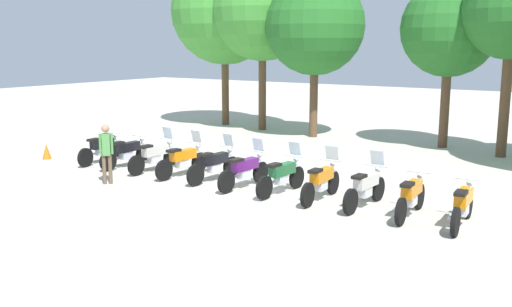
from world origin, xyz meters
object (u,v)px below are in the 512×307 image
(motorcycle_10, at_px, (463,205))
(motorcycle_0, at_px, (102,148))
(tree_2, at_px, (315,25))
(motorcycle_1, at_px, (127,152))
(tree_0, at_px, (225,11))
(motorcycle_7, at_px, (322,181))
(tree_1, at_px, (262,9))
(traffic_cone, at_px, (47,151))
(motorcycle_8, at_px, (366,187))
(motorcycle_4, at_px, (215,164))
(motorcycle_2, at_px, (155,155))
(person_0, at_px, (106,149))
(motorcycle_3, at_px, (183,160))
(motorcycle_9, at_px, (411,196))
(tree_4, at_px, (512,11))
(motorcycle_6, at_px, (282,175))
(tree_3, at_px, (449,29))
(motorcycle_5, at_px, (245,170))

(motorcycle_10, bearing_deg, motorcycle_0, 84.17)
(motorcycle_0, relative_size, tree_2, 0.31)
(motorcycle_1, bearing_deg, tree_0, 20.58)
(motorcycle_7, relative_size, tree_1, 0.27)
(traffic_cone, bearing_deg, tree_0, 90.20)
(motorcycle_8, relative_size, motorcycle_10, 1.00)
(motorcycle_4, bearing_deg, motorcycle_10, -87.82)
(motorcycle_2, bearing_deg, motorcycle_4, -88.77)
(motorcycle_8, distance_m, person_0, 7.51)
(motorcycle_1, height_order, tree_0, tree_0)
(motorcycle_3, relative_size, motorcycle_4, 1.00)
(motorcycle_8, bearing_deg, motorcycle_0, 91.99)
(motorcycle_9, bearing_deg, motorcycle_2, 84.82)
(motorcycle_7, distance_m, tree_0, 15.65)
(motorcycle_0, distance_m, tree_0, 11.49)
(tree_0, bearing_deg, tree_4, -5.63)
(motorcycle_0, bearing_deg, traffic_cone, 101.16)
(tree_0, bearing_deg, traffic_cone, -89.80)
(motorcycle_2, height_order, motorcycle_3, same)
(motorcycle_4, bearing_deg, motorcycle_6, -88.34)
(motorcycle_0, height_order, tree_0, tree_0)
(person_0, height_order, tree_0, tree_0)
(motorcycle_4, distance_m, traffic_cone, 7.06)
(motorcycle_1, xyz_separation_m, tree_3, (7.67, 9.58, 4.09))
(motorcycle_8, xyz_separation_m, traffic_cone, (-11.90, -0.53, -0.24))
(motorcycle_0, height_order, motorcycle_10, same)
(motorcycle_3, relative_size, motorcycle_9, 1.00)
(person_0, relative_size, tree_4, 0.25)
(motorcycle_0, relative_size, motorcycle_4, 1.00)
(motorcycle_2, xyz_separation_m, motorcycle_5, (3.65, -0.19, 0.00))
(motorcycle_1, bearing_deg, tree_3, -36.80)
(motorcycle_7, height_order, tree_2, tree_2)
(tree_4, bearing_deg, tree_1, 175.40)
(motorcycle_5, relative_size, traffic_cone, 3.98)
(tree_1, bearing_deg, person_0, -79.40)
(motorcycle_5, bearing_deg, motorcycle_2, 91.10)
(tree_3, height_order, tree_4, tree_4)
(motorcycle_4, bearing_deg, motorcycle_3, 96.34)
(motorcycle_6, xyz_separation_m, motorcycle_8, (2.43, 0.02, 0.00))
(motorcycle_7, distance_m, motorcycle_9, 2.44)
(motorcycle_1, height_order, motorcycle_9, same)
(motorcycle_6, distance_m, tree_1, 13.03)
(motorcycle_1, relative_size, motorcycle_6, 1.00)
(motorcycle_1, height_order, motorcycle_8, motorcycle_8)
(tree_3, xyz_separation_m, tree_4, (2.34, -0.82, 0.56))
(motorcycle_4, distance_m, motorcycle_7, 3.65)
(tree_2, xyz_separation_m, traffic_cone, (-5.51, -9.71, -4.53))
(motorcycle_8, bearing_deg, tree_2, 37.52)
(motorcycle_10, bearing_deg, tree_2, 39.01)
(motorcycle_5, xyz_separation_m, traffic_cone, (-8.25, -0.50, -0.24))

